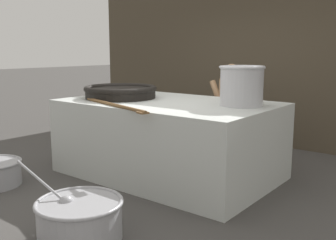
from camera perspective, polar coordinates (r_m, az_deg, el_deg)
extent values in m
plane|color=#474442|center=(5.55, 0.00, -7.87)|extent=(60.00, 60.00, 0.00)
cube|color=#4C4233|center=(7.51, 12.58, 9.60)|extent=(7.47, 0.24, 3.35)
cube|color=silver|center=(5.41, 0.00, -2.68)|extent=(2.84, 1.78, 1.03)
cylinder|color=black|center=(5.73, -6.89, 3.87)|extent=(1.01, 1.01, 0.14)
torus|color=black|center=(5.72, -6.91, 4.55)|extent=(1.05, 1.05, 0.08)
cylinder|color=#B7B7BC|center=(4.97, 10.63, 4.79)|extent=(0.53, 0.53, 0.48)
torus|color=#B7B7BC|center=(4.95, 10.72, 7.54)|extent=(0.57, 0.57, 0.04)
cylinder|color=brown|center=(4.89, -7.88, 2.20)|extent=(1.42, 0.45, 0.04)
cube|color=brown|center=(4.31, -3.69, 1.08)|extent=(0.14, 0.13, 0.02)
cylinder|color=#9E7551|center=(6.27, 8.55, -2.37)|extent=(0.11, 0.11, 0.74)
cylinder|color=#9E7551|center=(6.40, 9.33, -2.13)|extent=(0.11, 0.11, 0.74)
cube|color=#722D4C|center=(6.30, 8.98, -0.93)|extent=(0.19, 0.24, 0.48)
cube|color=#9E7551|center=(6.23, 9.11, 3.53)|extent=(0.17, 0.46, 0.55)
cylinder|color=#9E7551|center=(6.09, 7.23, 3.41)|extent=(0.30, 0.11, 0.50)
cylinder|color=#9E7551|center=(6.46, 9.49, 3.74)|extent=(0.30, 0.11, 0.50)
sphere|color=#9E7551|center=(6.19, 9.21, 7.09)|extent=(0.21, 0.21, 0.21)
cylinder|color=#9E9EA3|center=(3.79, -12.65, -14.08)|extent=(0.77, 0.77, 0.36)
torus|color=#9E9EA3|center=(3.72, -12.76, -11.59)|extent=(0.80, 0.80, 0.04)
cylinder|color=tan|center=(3.76, -12.70, -12.97)|extent=(0.67, 0.67, 0.09)
sphere|color=#9E9EA3|center=(3.79, -14.54, -11.54)|extent=(0.14, 0.14, 0.14)
cylinder|color=#9E9EA3|center=(3.87, -17.86, -8.52)|extent=(0.49, 0.21, 0.37)
cylinder|color=orange|center=(5.40, -22.24, -6.09)|extent=(0.05, 0.05, 0.04)
cylinder|color=orange|center=(5.37, -23.03, -6.21)|extent=(0.04, 0.05, 0.04)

